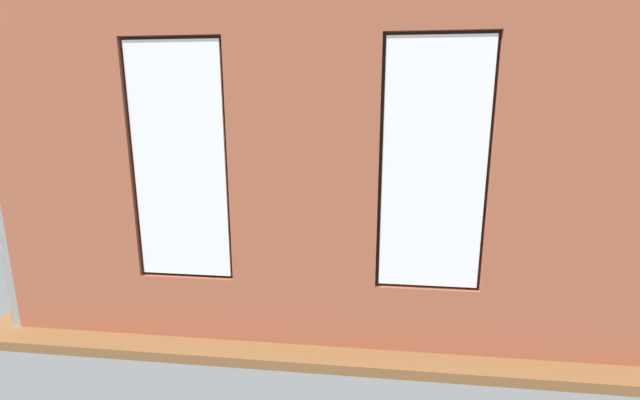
{
  "coord_description": "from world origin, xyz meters",
  "views": [
    {
      "loc": [
        -0.6,
        6.51,
        2.31
      ],
      "look_at": [
        0.12,
        0.4,
        0.91
      ],
      "focal_mm": 24.0,
      "sensor_mm": 36.0,
      "label": 1
    }
  ],
  "objects_px": {
    "couch_by_window": "(297,282)",
    "potted_plant_near_tv": "(170,226)",
    "table_plant_small": "(331,217)",
    "potted_plant_beside_window_right": "(155,244)",
    "potted_plant_between_couches": "(431,265)",
    "coffee_table": "(306,228)",
    "potted_plant_corner_near_left": "(468,193)",
    "potted_plant_corner_far_left": "(562,268)",
    "tv_flatscreen": "(166,192)",
    "potted_plant_mid_room_small": "(370,217)",
    "potted_plant_foreground_right": "(222,181)",
    "remote_silver": "(296,223)",
    "papasan_chair": "(283,195)",
    "cup_ceramic": "(278,223)",
    "candle_jar": "(306,222)",
    "couch_left": "(491,239)",
    "media_console": "(169,226)",
    "remote_black": "(311,227)"
  },
  "relations": [
    {
      "from": "couch_by_window",
      "to": "papasan_chair",
      "type": "distance_m",
      "value": 4.23
    },
    {
      "from": "cup_ceramic",
      "to": "potted_plant_between_couches",
      "type": "bearing_deg",
      "value": 138.56
    },
    {
      "from": "remote_black",
      "to": "tv_flatscreen",
      "type": "relative_size",
      "value": 0.17
    },
    {
      "from": "potted_plant_foreground_right",
      "to": "potted_plant_between_couches",
      "type": "relative_size",
      "value": 1.34
    },
    {
      "from": "remote_silver",
      "to": "potted_plant_mid_room_small",
      "type": "relative_size",
      "value": 0.35
    },
    {
      "from": "couch_by_window",
      "to": "table_plant_small",
      "type": "relative_size",
      "value": 9.34
    },
    {
      "from": "candle_jar",
      "to": "media_console",
      "type": "bearing_deg",
      "value": -4.32
    },
    {
      "from": "papasan_chair",
      "to": "remote_silver",
      "type": "bearing_deg",
      "value": 107.41
    },
    {
      "from": "table_plant_small",
      "to": "potted_plant_corner_far_left",
      "type": "relative_size",
      "value": 0.15
    },
    {
      "from": "coffee_table",
      "to": "potted_plant_between_couches",
      "type": "distance_m",
      "value": 2.6
    },
    {
      "from": "candle_jar",
      "to": "tv_flatscreen",
      "type": "xyz_separation_m",
      "value": [
        2.39,
        -0.18,
        0.4
      ]
    },
    {
      "from": "potted_plant_beside_window_right",
      "to": "potted_plant_between_couches",
      "type": "height_order",
      "value": "potted_plant_beside_window_right"
    },
    {
      "from": "coffee_table",
      "to": "table_plant_small",
      "type": "height_order",
      "value": "table_plant_small"
    },
    {
      "from": "couch_by_window",
      "to": "potted_plant_near_tv",
      "type": "bearing_deg",
      "value": -29.86
    },
    {
      "from": "tv_flatscreen",
      "to": "potted_plant_corner_near_left",
      "type": "relative_size",
      "value": 0.79
    },
    {
      "from": "potted_plant_corner_near_left",
      "to": "potted_plant_corner_far_left",
      "type": "distance_m",
      "value": 4.27
    },
    {
      "from": "remote_silver",
      "to": "potted_plant_mid_room_small",
      "type": "bearing_deg",
      "value": -101.4
    },
    {
      "from": "remote_silver",
      "to": "potted_plant_corner_far_left",
      "type": "xyz_separation_m",
      "value": [
        -3.13,
        2.21,
        0.25
      ]
    },
    {
      "from": "potted_plant_corner_near_left",
      "to": "coffee_table",
      "type": "bearing_deg",
      "value": 36.05
    },
    {
      "from": "coffee_table",
      "to": "potted_plant_beside_window_right",
      "type": "distance_m",
      "value": 2.57
    },
    {
      "from": "potted_plant_corner_near_left",
      "to": "potted_plant_foreground_right",
      "type": "relative_size",
      "value": 1.03
    },
    {
      "from": "remote_black",
      "to": "media_console",
      "type": "xyz_separation_m",
      "value": [
        2.49,
        -0.29,
        -0.16
      ]
    },
    {
      "from": "table_plant_small",
      "to": "potted_plant_near_tv",
      "type": "height_order",
      "value": "potted_plant_near_tv"
    },
    {
      "from": "couch_by_window",
      "to": "remote_silver",
      "type": "xyz_separation_m",
      "value": [
        0.37,
        -2.11,
        0.09
      ]
    },
    {
      "from": "table_plant_small",
      "to": "potted_plant_mid_room_small",
      "type": "height_order",
      "value": "table_plant_small"
    },
    {
      "from": "cup_ceramic",
      "to": "potted_plant_corner_far_left",
      "type": "distance_m",
      "value": 3.94
    },
    {
      "from": "potted_plant_between_couches",
      "to": "candle_jar",
      "type": "bearing_deg",
      "value": -49.46
    },
    {
      "from": "table_plant_small",
      "to": "tv_flatscreen",
      "type": "bearing_deg",
      "value": -1.14
    },
    {
      "from": "coffee_table",
      "to": "remote_silver",
      "type": "bearing_deg",
      "value": -27.33
    },
    {
      "from": "papasan_chair",
      "to": "potted_plant_near_tv",
      "type": "relative_size",
      "value": 0.92
    },
    {
      "from": "table_plant_small",
      "to": "potted_plant_corner_near_left",
      "type": "relative_size",
      "value": 0.18
    },
    {
      "from": "remote_silver",
      "to": "media_console",
      "type": "distance_m",
      "value": 2.22
    },
    {
      "from": "potted_plant_corner_far_left",
      "to": "media_console",
      "type": "bearing_deg",
      "value": -23.3
    },
    {
      "from": "couch_by_window",
      "to": "table_plant_small",
      "type": "xyz_separation_m",
      "value": [
        -0.19,
        -2.15,
        0.2
      ]
    },
    {
      "from": "tv_flatscreen",
      "to": "potted_plant_mid_room_small",
      "type": "xyz_separation_m",
      "value": [
        -3.41,
        -0.74,
        -0.54
      ]
    },
    {
      "from": "couch_left",
      "to": "media_console",
      "type": "relative_size",
      "value": 1.58
    },
    {
      "from": "table_plant_small",
      "to": "potted_plant_mid_room_small",
      "type": "relative_size",
      "value": 0.45
    },
    {
      "from": "potted_plant_corner_near_left",
      "to": "potted_plant_foreground_right",
      "type": "height_order",
      "value": "potted_plant_corner_near_left"
    },
    {
      "from": "couch_by_window",
      "to": "potted_plant_foreground_right",
      "type": "distance_m",
      "value": 4.72
    },
    {
      "from": "remote_silver",
      "to": "potted_plant_between_couches",
      "type": "distance_m",
      "value": 2.78
    },
    {
      "from": "potted_plant_corner_near_left",
      "to": "potted_plant_corner_far_left",
      "type": "bearing_deg",
      "value": 90.03
    },
    {
      "from": "remote_silver",
      "to": "potted_plant_corner_near_left",
      "type": "xyz_separation_m",
      "value": [
        -3.13,
        -2.06,
        0.13
      ]
    },
    {
      "from": "tv_flatscreen",
      "to": "potted_plant_near_tv",
      "type": "xyz_separation_m",
      "value": [
        -0.55,
        1.03,
        -0.28
      ]
    },
    {
      "from": "couch_by_window",
      "to": "candle_jar",
      "type": "xyz_separation_m",
      "value": [
        0.2,
        -2.02,
        0.13
      ]
    },
    {
      "from": "table_plant_small",
      "to": "potted_plant_beside_window_right",
      "type": "xyz_separation_m",
      "value": [
        1.79,
        2.24,
        0.23
      ]
    },
    {
      "from": "remote_silver",
      "to": "potted_plant_corner_near_left",
      "type": "height_order",
      "value": "potted_plant_corner_near_left"
    },
    {
      "from": "cup_ceramic",
      "to": "potted_plant_corner_near_left",
      "type": "height_order",
      "value": "potted_plant_corner_near_left"
    },
    {
      "from": "potted_plant_between_couches",
      "to": "potted_plant_corner_far_left",
      "type": "bearing_deg",
      "value": 173.21
    },
    {
      "from": "potted_plant_foreground_right",
      "to": "potted_plant_beside_window_right",
      "type": "distance_m",
      "value": 4.26
    },
    {
      "from": "remote_black",
      "to": "papasan_chair",
      "type": "relative_size",
      "value": 0.16
    }
  ]
}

